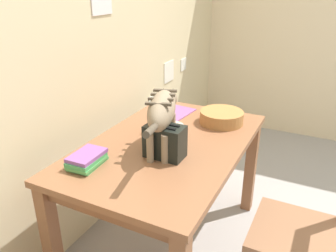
# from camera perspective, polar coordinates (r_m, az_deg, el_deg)

# --- Properties ---
(wall_rear) EXTENTS (4.76, 0.11, 2.50)m
(wall_rear) POSITION_cam_1_polar(r_m,az_deg,el_deg) (2.14, -13.86, 14.18)
(wall_rear) COLOR beige
(wall_rear) RESTS_ON ground_plane
(dining_table) EXTENTS (1.30, 0.81, 0.73)m
(dining_table) POSITION_cam_1_polar(r_m,az_deg,el_deg) (1.95, 0.00, -5.15)
(dining_table) COLOR #8F5A3A
(dining_table) RESTS_ON ground_plane
(cat) EXTENTS (0.68, 0.27, 0.31)m
(cat) POSITION_cam_1_polar(r_m,az_deg,el_deg) (1.77, -0.94, 2.64)
(cat) COLOR #8F785E
(cat) RESTS_ON dining_table
(saucer_bowl) EXTENTS (0.20, 0.20, 0.03)m
(saucer_bowl) POSITION_cam_1_polar(r_m,az_deg,el_deg) (2.05, 0.07, -0.40)
(saucer_bowl) COLOR #BDB7A8
(saucer_bowl) RESTS_ON dining_table
(coffee_mug) EXTENTS (0.13, 0.09, 0.08)m
(coffee_mug) POSITION_cam_1_polar(r_m,az_deg,el_deg) (2.03, 0.11, 1.03)
(coffee_mug) COLOR red
(coffee_mug) RESTS_ON saucer_bowl
(magazine) EXTENTS (0.28, 0.23, 0.01)m
(magazine) POSITION_cam_1_polar(r_m,az_deg,el_deg) (2.33, 1.13, 2.33)
(magazine) COLOR #925492
(magazine) RESTS_ON dining_table
(book_stack) EXTENTS (0.21, 0.14, 0.06)m
(book_stack) POSITION_cam_1_polar(r_m,az_deg,el_deg) (1.71, -13.49, -5.52)
(book_stack) COLOR #4DA45A
(book_stack) RESTS_ON dining_table
(wicker_basket) EXTENTS (0.27, 0.27, 0.08)m
(wicker_basket) POSITION_cam_1_polar(r_m,az_deg,el_deg) (2.17, 9.01, 1.52)
(wicker_basket) COLOR #AD743D
(wicker_basket) RESTS_ON dining_table
(toaster) EXTENTS (0.12, 0.20, 0.18)m
(toaster) POSITION_cam_1_polar(r_m,az_deg,el_deg) (1.72, -0.53, -2.61)
(toaster) COLOR black
(toaster) RESTS_ON dining_table
(wooden_chair_near) EXTENTS (0.42, 0.42, 0.95)m
(wooden_chair_near) POSITION_cam_1_polar(r_m,az_deg,el_deg) (1.80, 22.32, -16.53)
(wooden_chair_near) COLOR #8E5E3F
(wooden_chair_near) RESTS_ON ground_plane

